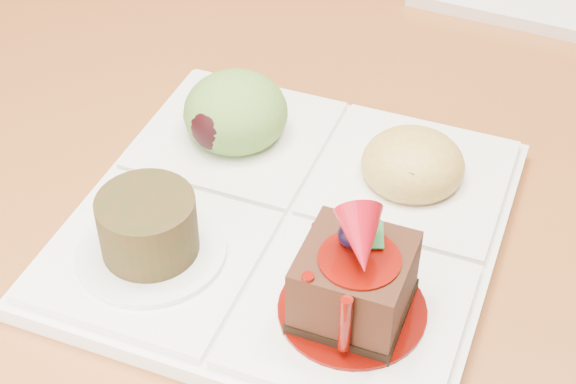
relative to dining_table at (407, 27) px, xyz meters
The scene contains 2 objects.
dining_table is the anchor object (origin of this frame).
sampler_plate 0.39m from the dining_table, 71.66° to the right, with size 0.33×0.33×0.10m.
Camera 1 is at (0.37, -0.70, 1.15)m, focal length 55.00 mm.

